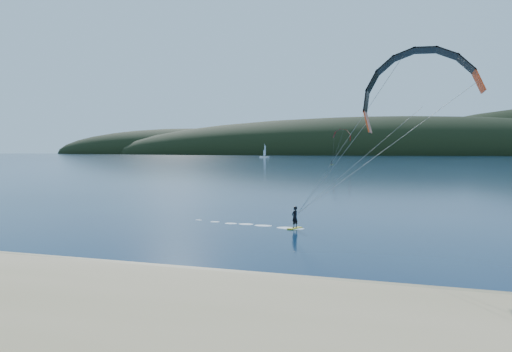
{
  "coord_description": "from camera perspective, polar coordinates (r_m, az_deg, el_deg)",
  "views": [
    {
      "loc": [
        13.9,
        -19.12,
        6.6
      ],
      "look_at": [
        4.45,
        10.0,
        5.0
      ],
      "focal_mm": 34.63,
      "sensor_mm": 36.0,
      "label": 1
    }
  ],
  "objects": [
    {
      "name": "ground",
      "position": [
        24.55,
        -17.8,
        -12.75
      ],
      "size": [
        1800.0,
        1800.0,
        0.0
      ],
      "primitive_type": "plane",
      "color": "#071937",
      "rests_on": "ground"
    },
    {
      "name": "sailboat",
      "position": [
        436.41,
        0.99,
        2.25
      ],
      "size": [
        8.83,
        5.61,
        12.43
      ],
      "color": "white",
      "rests_on": "ground"
    },
    {
      "name": "headland",
      "position": [
        764.55,
        17.01,
        2.37
      ],
      "size": [
        1200.0,
        310.0,
        140.0
      ],
      "color": "black",
      "rests_on": "ground"
    },
    {
      "name": "kitesurfer_near",
      "position": [
        34.11,
        17.86,
        7.04
      ],
      "size": [
        24.78,
        9.47,
        14.18
      ],
      "color": "gold",
      "rests_on": "ground"
    },
    {
      "name": "kitesurfer_far",
      "position": [
        217.85,
        9.89,
        4.34
      ],
      "size": [
        10.04,
        7.44,
        14.58
      ],
      "color": "gold",
      "rests_on": "ground"
    },
    {
      "name": "wet_sand",
      "position": [
        28.18,
        -12.35,
        -10.52
      ],
      "size": [
        220.0,
        2.5,
        0.1
      ],
      "color": "olive",
      "rests_on": "ground"
    }
  ]
}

